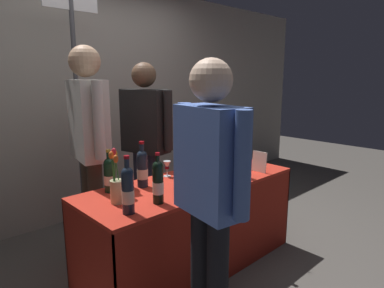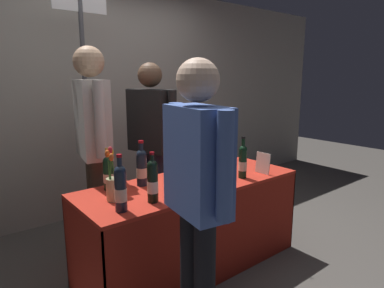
# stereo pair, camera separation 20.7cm
# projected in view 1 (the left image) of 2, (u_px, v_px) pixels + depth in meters

# --- Properties ---
(ground_plane) EXTENTS (12.00, 12.00, 0.00)m
(ground_plane) POSITION_uv_depth(u_px,v_px,m) (192.00, 265.00, 2.78)
(ground_plane) COLOR #514C47
(back_partition) EXTENTS (7.60, 0.12, 2.56)m
(back_partition) POSITION_uv_depth(u_px,v_px,m) (91.00, 101.00, 3.69)
(back_partition) COLOR #9E998E
(back_partition) RESTS_ON ground_plane
(tasting_table) EXTENTS (1.81, 0.67, 0.73)m
(tasting_table) POSITION_uv_depth(u_px,v_px,m) (192.00, 208.00, 2.68)
(tasting_table) COLOR red
(tasting_table) RESTS_ON ground_plane
(featured_wine_bottle) EXTENTS (0.07, 0.07, 0.34)m
(featured_wine_bottle) POSITION_uv_depth(u_px,v_px,m) (241.00, 160.00, 2.73)
(featured_wine_bottle) COLOR black
(featured_wine_bottle) RESTS_ON tasting_table
(display_bottle_0) EXTENTS (0.07, 0.07, 0.34)m
(display_bottle_0) POSITION_uv_depth(u_px,v_px,m) (158.00, 182.00, 2.15)
(display_bottle_0) COLOR black
(display_bottle_0) RESTS_ON tasting_table
(display_bottle_1) EXTENTS (0.08, 0.08, 0.35)m
(display_bottle_1) POSITION_uv_depth(u_px,v_px,m) (142.00, 168.00, 2.48)
(display_bottle_1) COLOR #192333
(display_bottle_1) RESTS_ON tasting_table
(display_bottle_2) EXTENTS (0.07, 0.07, 0.34)m
(display_bottle_2) POSITION_uv_depth(u_px,v_px,m) (209.00, 163.00, 2.60)
(display_bottle_2) COLOR black
(display_bottle_2) RESTS_ON tasting_table
(display_bottle_3) EXTENTS (0.08, 0.08, 0.31)m
(display_bottle_3) POSITION_uv_depth(u_px,v_px,m) (109.00, 174.00, 2.37)
(display_bottle_3) COLOR black
(display_bottle_3) RESTS_ON tasting_table
(display_bottle_4) EXTENTS (0.07, 0.07, 0.36)m
(display_bottle_4) POSITION_uv_depth(u_px,v_px,m) (202.00, 160.00, 2.70)
(display_bottle_4) COLOR #192333
(display_bottle_4) RESTS_ON tasting_table
(display_bottle_5) EXTENTS (0.08, 0.08, 0.36)m
(display_bottle_5) POSITION_uv_depth(u_px,v_px,m) (128.00, 189.00, 1.99)
(display_bottle_5) COLOR #192333
(display_bottle_5) RESTS_ON tasting_table
(display_bottle_6) EXTENTS (0.08, 0.08, 0.31)m
(display_bottle_6) POSITION_uv_depth(u_px,v_px,m) (180.00, 172.00, 2.42)
(display_bottle_6) COLOR black
(display_bottle_6) RESTS_ON tasting_table
(wine_glass_near_vendor) EXTENTS (0.07, 0.07, 0.12)m
(wine_glass_near_vendor) POSITION_uv_depth(u_px,v_px,m) (220.00, 155.00, 3.16)
(wine_glass_near_vendor) COLOR silver
(wine_glass_near_vendor) RESTS_ON tasting_table
(wine_glass_mid) EXTENTS (0.07, 0.07, 0.13)m
(wine_glass_mid) POSITION_uv_depth(u_px,v_px,m) (225.00, 172.00, 2.57)
(wine_glass_mid) COLOR silver
(wine_glass_mid) RESTS_ON tasting_table
(wine_glass_near_taster) EXTENTS (0.06, 0.06, 0.13)m
(wine_glass_near_taster) POSITION_uv_depth(u_px,v_px,m) (167.00, 166.00, 2.75)
(wine_glass_near_taster) COLOR silver
(wine_glass_near_taster) RESTS_ON tasting_table
(flower_vase) EXTENTS (0.10, 0.10, 0.36)m
(flower_vase) POSITION_uv_depth(u_px,v_px,m) (117.00, 186.00, 2.17)
(flower_vase) COLOR tan
(flower_vase) RESTS_ON tasting_table
(brochure_stand) EXTENTS (0.03, 0.14, 0.18)m
(brochure_stand) POSITION_uv_depth(u_px,v_px,m) (259.00, 162.00, 2.88)
(brochure_stand) COLOR silver
(brochure_stand) RESTS_ON tasting_table
(vendor_presenter) EXTENTS (0.31, 0.60, 1.67)m
(vendor_presenter) POSITION_uv_depth(u_px,v_px,m) (146.00, 134.00, 3.17)
(vendor_presenter) COLOR #2D3347
(vendor_presenter) RESTS_ON ground_plane
(vendor_assistant) EXTENTS (0.29, 0.62, 1.78)m
(vendor_assistant) POSITION_uv_depth(u_px,v_px,m) (89.00, 134.00, 2.67)
(vendor_assistant) COLOR #4C4233
(vendor_assistant) RESTS_ON ground_plane
(taster_foreground_right) EXTENTS (0.27, 0.57, 1.63)m
(taster_foreground_right) POSITION_uv_depth(u_px,v_px,m) (210.00, 183.00, 1.79)
(taster_foreground_right) COLOR black
(taster_foreground_right) RESTS_ON ground_plane
(booth_signpost) EXTENTS (0.51, 0.04, 2.32)m
(booth_signpost) POSITION_uv_depth(u_px,v_px,m) (77.00, 91.00, 3.10)
(booth_signpost) COLOR #47474C
(booth_signpost) RESTS_ON ground_plane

